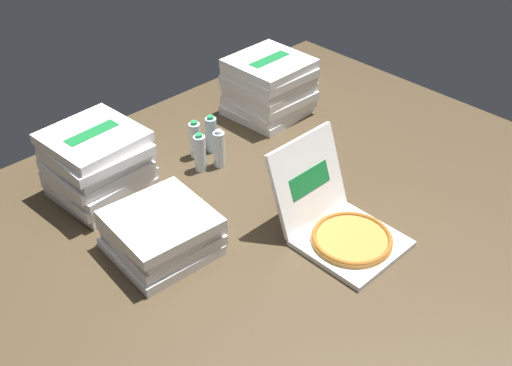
# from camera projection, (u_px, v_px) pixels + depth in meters

# --- Properties ---
(ground_plane) EXTENTS (3.20, 2.40, 0.02)m
(ground_plane) POSITION_uv_depth(u_px,v_px,m) (264.00, 224.00, 2.74)
(ground_plane) COLOR #4C3D28
(open_pizza_box) EXTENTS (0.39, 0.53, 0.39)m
(open_pizza_box) POSITION_uv_depth(u_px,v_px,m) (339.00, 224.00, 2.61)
(open_pizza_box) COLOR white
(open_pizza_box) RESTS_ON ground_plane
(pizza_stack_center_far) EXTENTS (0.42, 0.41, 0.33)m
(pizza_stack_center_far) POSITION_uv_depth(u_px,v_px,m) (269.00, 87.00, 3.42)
(pizza_stack_center_far) COLOR white
(pizza_stack_center_far) RESTS_ON ground_plane
(pizza_stack_right_far) EXTENTS (0.43, 0.43, 0.19)m
(pizza_stack_right_far) POSITION_uv_depth(u_px,v_px,m) (162.00, 232.00, 2.54)
(pizza_stack_right_far) COLOR white
(pizza_stack_right_far) RESTS_ON ground_plane
(pizza_stack_right_near) EXTENTS (0.42, 0.43, 0.33)m
(pizza_stack_right_near) POSITION_uv_depth(u_px,v_px,m) (98.00, 165.00, 2.81)
(pizza_stack_right_near) COLOR white
(pizza_stack_right_near) RESTS_ON ground_plane
(water_bottle_0) EXTENTS (0.06, 0.06, 0.20)m
(water_bottle_0) POSITION_uv_depth(u_px,v_px,m) (211.00, 134.00, 3.15)
(water_bottle_0) COLOR silver
(water_bottle_0) RESTS_ON ground_plane
(water_bottle_1) EXTENTS (0.06, 0.06, 0.20)m
(water_bottle_1) POSITION_uv_depth(u_px,v_px,m) (200.00, 153.00, 3.01)
(water_bottle_1) COLOR silver
(water_bottle_1) RESTS_ON ground_plane
(water_bottle_2) EXTENTS (0.06, 0.06, 0.20)m
(water_bottle_2) POSITION_uv_depth(u_px,v_px,m) (195.00, 140.00, 3.11)
(water_bottle_2) COLOR white
(water_bottle_2) RESTS_ON ground_plane
(water_bottle_3) EXTENTS (0.06, 0.06, 0.20)m
(water_bottle_3) POSITION_uv_depth(u_px,v_px,m) (219.00, 149.00, 3.04)
(water_bottle_3) COLOR white
(water_bottle_3) RESTS_ON ground_plane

